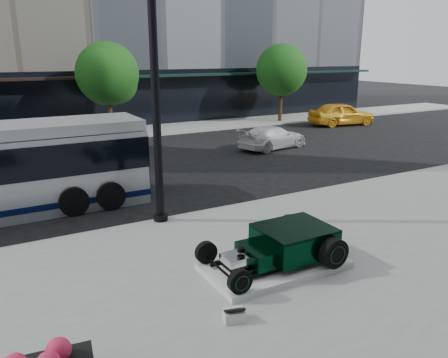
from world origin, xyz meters
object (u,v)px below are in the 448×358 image
lamppost (156,100)px  white_sedan (273,137)px  hot_rod (287,243)px  yellow_taxi (341,114)px

lamppost → white_sedan: 12.57m
hot_rod → yellow_taxi: size_ratio=0.66×
lamppost → white_sedan: (9.52, 7.57, -3.19)m
white_sedan → yellow_taxi: bearing=-75.8°
lamppost → yellow_taxi: size_ratio=1.64×
white_sedan → yellow_taxi: yellow_taxi is taller
hot_rod → white_sedan: (7.93, 11.86, -0.07)m
hot_rod → lamppost: (-1.59, 4.29, 3.11)m
lamppost → yellow_taxi: 22.39m
yellow_taxi → lamppost: bearing=132.1°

